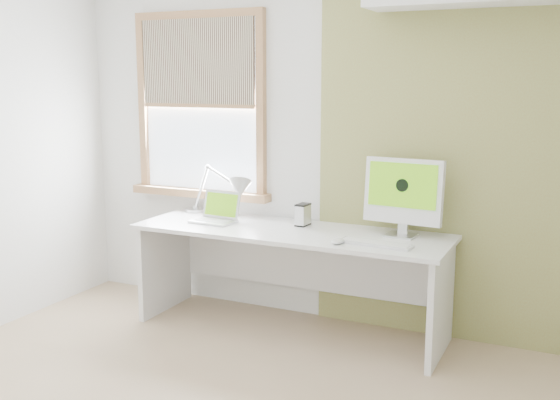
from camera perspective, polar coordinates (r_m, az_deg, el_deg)
The scene contains 11 objects.
room at distance 3.23m, azimuth -7.97°, elevation 2.17°, with size 4.04×3.54×2.64m.
accent_wall at distance 4.50m, azimuth 15.48°, elevation 4.22°, with size 2.00×0.02×2.60m, color olive.
window at distance 5.19m, azimuth -6.95°, elevation 8.01°, with size 1.20×0.14×1.42m.
desk at distance 4.67m, azimuth 1.20°, elevation -4.75°, with size 2.20×0.70×0.73m.
desk_lamp at distance 4.94m, azimuth -4.26°, elevation 0.74°, with size 0.65×0.32×0.38m.
laptop at distance 4.84m, azimuth -5.45°, elevation -1.23°, with size 0.32×0.27×0.21m.
phone_dock at distance 4.69m, azimuth 1.70°, elevation -1.80°, with size 0.07×0.07×0.12m.
external_drive at distance 4.69m, azimuth 1.98°, elevation -1.27°, with size 0.08×0.13×0.16m.
imac at distance 4.42m, azimuth 10.57°, elevation 0.61°, with size 0.53×0.19×0.52m.
keyboard at distance 4.20m, azimuth 8.22°, elevation -3.72°, with size 0.47×0.17×0.02m.
mouse at distance 4.20m, azimuth 4.97°, elevation -3.56°, with size 0.07×0.11×0.03m, color white.
Camera 1 is at (1.76, -2.67, 1.76)m, focal length 42.51 mm.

